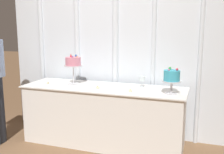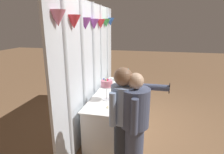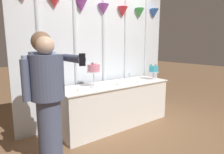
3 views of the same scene
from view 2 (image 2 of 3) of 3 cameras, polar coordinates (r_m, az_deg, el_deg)
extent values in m
plane|color=#846042|center=(4.14, 1.75, -14.75)|extent=(24.00, 24.00, 0.00)
cube|color=silver|center=(3.80, -6.12, 2.85)|extent=(3.26, 0.04, 2.51)
cylinder|color=silver|center=(2.74, -13.56, -2.66)|extent=(0.08, 0.08, 2.51)
cylinder|color=silver|center=(3.27, -8.88, 0.64)|extent=(0.08, 0.08, 2.51)
cylinder|color=silver|center=(3.82, -5.64, 2.93)|extent=(0.09, 0.09, 2.51)
cylinder|color=silver|center=(4.32, -3.40, 4.49)|extent=(0.06, 0.06, 2.51)
cylinder|color=silver|center=(4.89, -1.44, 5.85)|extent=(0.06, 0.06, 2.51)
cone|color=pink|center=(2.41, -16.36, 17.03)|extent=(0.21, 0.21, 0.19)
cone|color=#DB333D|center=(2.82, -11.67, 16.33)|extent=(0.21, 0.21, 0.19)
cone|color=purple|center=(3.25, -8.23, 15.99)|extent=(0.21, 0.21, 0.19)
cone|color=purple|center=(3.68, -5.60, 15.92)|extent=(0.21, 0.21, 0.19)
cone|color=#DB333D|center=(4.12, -3.53, 16.05)|extent=(0.21, 0.21, 0.19)
cone|color=green|center=(4.57, -1.87, 16.31)|extent=(0.21, 0.21, 0.19)
cone|color=blue|center=(5.01, -0.50, 16.69)|extent=(0.21, 0.21, 0.19)
cube|color=white|center=(3.98, 0.37, -9.87)|extent=(2.08, 0.62, 0.76)
cube|color=white|center=(3.82, 0.38, -4.62)|extent=(2.13, 0.67, 0.01)
cylinder|color=silver|center=(3.42, -1.60, -6.89)|extent=(0.16, 0.16, 0.01)
cylinder|color=silver|center=(3.38, -1.62, -4.94)|extent=(0.02, 0.02, 0.24)
cylinder|color=silver|center=(3.34, -1.63, -2.94)|extent=(0.25, 0.25, 0.01)
cylinder|color=pink|center=(3.32, -1.64, -1.95)|extent=(0.21, 0.21, 0.11)
cone|color=orange|center=(3.35, -1.52, -0.52)|extent=(0.02, 0.02, 0.03)
sphere|color=blue|center=(3.32, -2.53, -0.63)|extent=(0.03, 0.03, 0.03)
cone|color=green|center=(3.27, -2.03, -0.85)|extent=(0.03, 0.03, 0.04)
cone|color=#DB333D|center=(3.27, -1.44, -0.75)|extent=(0.03, 0.03, 0.05)
sphere|color=purple|center=(3.30, -1.09, -0.84)|extent=(0.02, 0.02, 0.02)
cylinder|color=silver|center=(4.62, 4.02, -0.85)|extent=(0.13, 0.13, 0.01)
cylinder|color=silver|center=(4.60, 4.04, 0.03)|extent=(0.03, 0.03, 0.14)
cylinder|color=silver|center=(4.58, 4.06, 0.91)|extent=(0.22, 0.22, 0.01)
cylinder|color=#3DB2D1|center=(4.57, 4.07, 1.71)|extent=(0.18, 0.18, 0.12)
sphere|color=#DB333D|center=(4.60, 4.28, 2.77)|extent=(0.03, 0.03, 0.03)
sphere|color=green|center=(4.52, 3.51, 2.60)|extent=(0.03, 0.03, 0.03)
sphere|color=pink|center=(4.51, 4.66, 2.47)|extent=(0.02, 0.02, 0.02)
cylinder|color=silver|center=(4.29, -0.17, -2.17)|extent=(0.06, 0.06, 0.00)
cylinder|color=silver|center=(4.28, -0.17, -1.66)|extent=(0.01, 0.01, 0.08)
cylinder|color=silver|center=(4.26, -0.17, -0.80)|extent=(0.07, 0.07, 0.06)
cylinder|color=beige|center=(3.10, -1.42, -9.41)|extent=(0.04, 0.04, 0.01)
sphere|color=#F9CC4C|center=(3.09, -1.42, -9.12)|extent=(0.01, 0.01, 0.01)
cylinder|color=beige|center=(3.76, 1.68, -4.73)|extent=(0.05, 0.05, 0.02)
sphere|color=#F9CC4C|center=(3.75, 1.68, -4.46)|extent=(0.01, 0.01, 0.01)
cylinder|color=beige|center=(4.17, 3.57, -2.69)|extent=(0.05, 0.05, 0.02)
sphere|color=#F9CC4C|center=(4.16, 3.58, -2.46)|extent=(0.01, 0.01, 0.01)
cylinder|color=#282D38|center=(2.71, 3.03, -21.76)|extent=(0.29, 0.29, 0.90)
cylinder|color=#93ADD6|center=(2.35, 3.28, -8.24)|extent=(0.40, 0.40, 0.48)
sphere|color=#846047|center=(2.23, 3.42, 0.12)|extent=(0.23, 0.23, 0.23)
cube|color=#664C84|center=(2.32, 6.55, -7.95)|extent=(0.04, 0.02, 0.31)
cylinder|color=#93ADD6|center=(2.22, 0.20, -10.00)|extent=(0.08, 0.08, 0.42)
cylinder|color=#93ADD6|center=(2.49, 6.00, -7.11)|extent=(0.08, 0.08, 0.42)
cylinder|color=#4C5675|center=(2.70, 6.51, -22.48)|extent=(0.29, 0.29, 0.87)
cylinder|color=#4C5675|center=(2.34, 7.03, -9.27)|extent=(0.40, 0.40, 0.49)
sphere|color=beige|center=(2.22, 7.33, -1.22)|extent=(0.20, 0.20, 0.20)
cube|color=#664C84|center=(2.32, 11.16, -9.00)|extent=(0.04, 0.01, 0.31)
cylinder|color=#4C5675|center=(2.14, 6.93, -12.07)|extent=(0.08, 0.08, 0.43)
cylinder|color=#4C5675|center=(2.46, 12.27, -3.06)|extent=(0.08, 0.43, 0.08)
cube|color=black|center=(2.47, 17.27, -3.35)|extent=(0.06, 0.01, 0.12)
camera|label=1|loc=(5.28, 39.33, 5.85)|focal=42.04mm
camera|label=3|loc=(2.47, 60.74, -7.71)|focal=29.76mm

